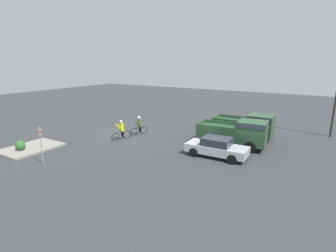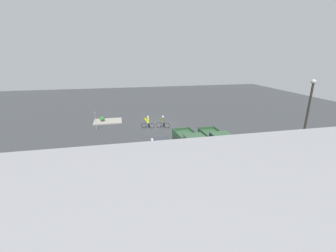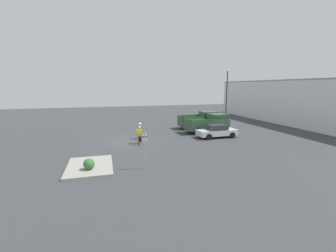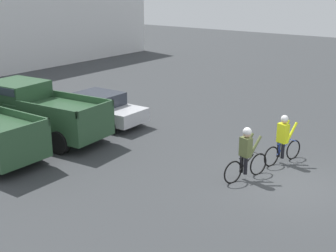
{
  "view_description": "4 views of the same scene",
  "coord_description": "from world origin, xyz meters",
  "px_view_note": "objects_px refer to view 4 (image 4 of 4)",
  "views": [
    {
      "loc": [
        17.75,
        15.51,
        6.54
      ],
      "look_at": [
        -0.49,
        4.37,
        1.2
      ],
      "focal_mm": 28.0,
      "sensor_mm": 36.0,
      "label": 1
    },
    {
      "loc": [
        5.09,
        30.02,
        9.54
      ],
      "look_at": [
        -0.49,
        4.37,
        1.2
      ],
      "focal_mm": 24.0,
      "sensor_mm": 36.0,
      "label": 2
    },
    {
      "loc": [
        22.44,
        -2.16,
        5.42
      ],
      "look_at": [
        -0.49,
        4.37,
        1.2
      ],
      "focal_mm": 24.0,
      "sensor_mm": 36.0,
      "label": 3
    },
    {
      "loc": [
        -12.94,
        -4.88,
        6.04
      ],
      "look_at": [
        -0.49,
        4.37,
        1.2
      ],
      "focal_mm": 50.0,
      "sensor_mm": 36.0,
      "label": 4
    }
  ],
  "objects_px": {
    "sedan_0": "(99,108)",
    "pickup_truck_1": "(40,110)",
    "cyclist_0": "(283,139)",
    "cyclist_1": "(246,153)"
  },
  "relations": [
    {
      "from": "cyclist_0",
      "to": "cyclist_1",
      "type": "relative_size",
      "value": 0.98
    },
    {
      "from": "pickup_truck_1",
      "to": "sedan_0",
      "type": "xyz_separation_m",
      "value": [
        2.83,
        -0.47,
        -0.45
      ]
    },
    {
      "from": "sedan_0",
      "to": "cyclist_0",
      "type": "relative_size",
      "value": 2.4
    },
    {
      "from": "cyclist_1",
      "to": "cyclist_0",
      "type": "bearing_deg",
      "value": -10.23
    },
    {
      "from": "cyclist_0",
      "to": "cyclist_1",
      "type": "xyz_separation_m",
      "value": [
        -2.01,
        0.36,
        0.02
      ]
    },
    {
      "from": "sedan_0",
      "to": "cyclist_0",
      "type": "distance_m",
      "value": 8.4
    },
    {
      "from": "pickup_truck_1",
      "to": "cyclist_0",
      "type": "relative_size",
      "value": 2.98
    },
    {
      "from": "sedan_0",
      "to": "cyclist_1",
      "type": "bearing_deg",
      "value": -101.51
    },
    {
      "from": "sedan_0",
      "to": "pickup_truck_1",
      "type": "bearing_deg",
      "value": 170.49
    },
    {
      "from": "pickup_truck_1",
      "to": "cyclist_1",
      "type": "xyz_separation_m",
      "value": [
        1.2,
        -8.5,
        -0.25
      ]
    }
  ]
}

